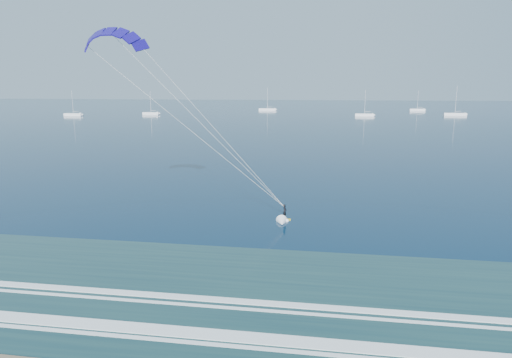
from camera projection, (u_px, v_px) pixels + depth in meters
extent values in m
cube|color=#1E423F|center=(185.00, 310.00, 27.10)|extent=(600.00, 22.00, 0.03)
cube|color=white|center=(170.00, 331.00, 24.68)|extent=(600.00, 1.10, 0.07)
cube|color=white|center=(192.00, 298.00, 28.55)|extent=(600.00, 0.70, 0.07)
cube|color=yellow|center=(285.00, 219.00, 45.51)|extent=(1.22, 0.39, 0.07)
imported|color=black|center=(285.00, 212.00, 45.36)|extent=(0.50, 0.62, 1.50)
cone|color=white|center=(282.00, 222.00, 44.27)|extent=(1.31, 1.74, 1.10)
cube|color=white|center=(73.00, 115.00, 207.90)|extent=(8.37, 2.40, 1.20)
cylinder|color=silver|center=(72.00, 102.00, 206.77)|extent=(0.18, 0.18, 10.23)
cylinder|color=silver|center=(76.00, 112.00, 207.44)|extent=(2.60, 0.12, 0.12)
cube|color=white|center=(151.00, 113.00, 216.40)|extent=(7.85, 2.40, 1.20)
cylinder|color=silver|center=(151.00, 102.00, 215.32)|extent=(0.18, 0.18, 9.69)
cylinder|color=silver|center=(153.00, 111.00, 215.94)|extent=(2.60, 0.12, 0.12)
cube|color=white|center=(267.00, 109.00, 254.91)|extent=(9.52, 2.40, 1.20)
cylinder|color=silver|center=(268.00, 98.00, 253.65)|extent=(0.18, 0.18, 11.52)
cylinder|color=silver|center=(270.00, 107.00, 254.45)|extent=(2.60, 0.12, 0.12)
cube|color=white|center=(364.00, 115.00, 205.41)|extent=(8.30, 2.40, 1.20)
cylinder|color=silver|center=(365.00, 102.00, 204.27)|extent=(0.18, 0.18, 10.38)
cylinder|color=silver|center=(367.00, 112.00, 204.95)|extent=(2.60, 0.12, 0.12)
cube|color=white|center=(417.00, 110.00, 251.08)|extent=(8.15, 2.40, 1.20)
cylinder|color=silver|center=(418.00, 100.00, 249.97)|extent=(0.18, 0.18, 9.96)
cylinder|color=silver|center=(420.00, 107.00, 250.62)|extent=(2.60, 0.12, 0.12)
cube|color=white|center=(455.00, 114.00, 210.61)|extent=(10.00, 2.40, 1.20)
cylinder|color=silver|center=(456.00, 99.00, 209.28)|extent=(0.18, 0.18, 12.28)
cylinder|color=silver|center=(458.00, 111.00, 210.15)|extent=(2.60, 0.12, 0.12)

